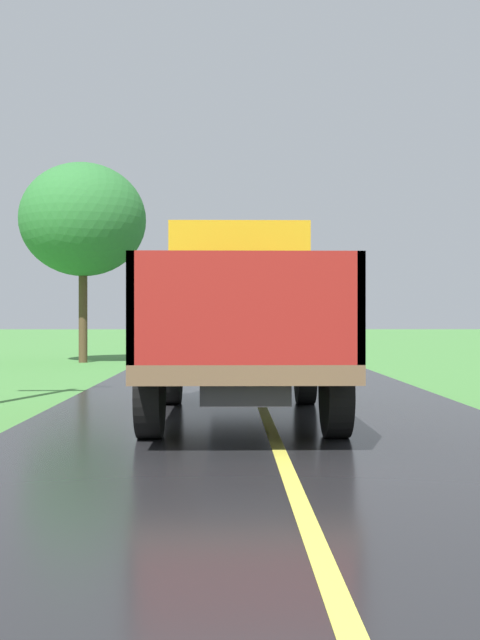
{
  "coord_description": "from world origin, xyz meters",
  "views": [
    {
      "loc": [
        -0.53,
        0.27,
        1.43
      ],
      "look_at": [
        -0.3,
        14.21,
        1.4
      ],
      "focal_mm": 42.52,
      "sensor_mm": 36.0,
      "label": 1
    }
  ],
  "objects": [
    {
      "name": "roadside_tree_mid_right",
      "position": [
        -5.21,
        24.88,
        4.62
      ],
      "size": [
        4.07,
        4.07,
        6.46
      ],
      "color": "#4C3823",
      "rests_on": "ground"
    },
    {
      "name": "banana_truck_near",
      "position": [
        -0.32,
        11.2,
        1.47
      ],
      "size": [
        2.38,
        5.82,
        2.8
      ],
      "color": "#2D2D30",
      "rests_on": "road_surface"
    }
  ]
}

